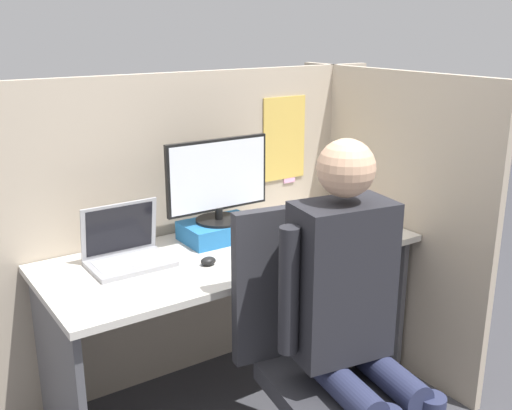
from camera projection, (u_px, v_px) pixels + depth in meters
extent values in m
cube|color=tan|center=(194.00, 227.00, 2.97)|extent=(2.19, 0.04, 1.51)
cube|color=gold|center=(284.00, 138.00, 3.12)|extent=(0.26, 0.01, 0.43)
cube|color=#F4EA66|center=(297.00, 169.00, 3.22)|extent=(0.07, 0.01, 0.07)
cube|color=#EA9EC6|center=(289.00, 176.00, 3.20)|extent=(0.07, 0.01, 0.07)
cube|color=tan|center=(384.00, 219.00, 3.09)|extent=(0.04, 1.32, 1.51)
cube|color=beige|center=(234.00, 252.00, 2.68)|extent=(1.69, 0.69, 0.03)
cube|color=#4C4C51|center=(60.00, 384.00, 2.36)|extent=(0.03, 0.58, 0.73)
cube|color=#4C4C51|center=(362.00, 287.00, 3.23)|extent=(0.03, 0.58, 0.73)
cube|color=#236BAD|center=(219.00, 230.00, 2.79)|extent=(0.34, 0.23, 0.09)
cylinder|color=black|center=(219.00, 220.00, 2.78)|extent=(0.22, 0.22, 0.01)
cylinder|color=black|center=(219.00, 213.00, 2.77)|extent=(0.04, 0.04, 0.06)
cube|color=black|center=(218.00, 175.00, 2.72)|extent=(0.51, 0.02, 0.33)
cube|color=silver|center=(219.00, 175.00, 2.71)|extent=(0.49, 0.00, 0.31)
cube|color=#99999E|center=(130.00, 264.00, 2.49)|extent=(0.33, 0.24, 0.02)
cube|color=silver|center=(129.00, 260.00, 2.50)|extent=(0.28, 0.13, 0.00)
cube|color=#99999E|center=(119.00, 229.00, 2.53)|extent=(0.33, 0.05, 0.23)
cube|color=black|center=(120.00, 229.00, 2.53)|extent=(0.29, 0.04, 0.20)
ellipsoid|color=black|center=(208.00, 261.00, 2.50)|extent=(0.07, 0.05, 0.04)
cube|color=#A31919|center=(360.00, 215.00, 3.07)|extent=(0.04, 0.13, 0.05)
cone|color=orange|center=(336.00, 246.00, 2.66)|extent=(0.04, 0.13, 0.04)
cylinder|color=green|center=(324.00, 241.00, 2.72)|extent=(0.02, 0.02, 0.02)
cube|color=#2D2D33|center=(336.00, 387.00, 2.20)|extent=(0.53, 0.53, 0.07)
cube|color=#2D2D33|center=(287.00, 282.00, 2.28)|extent=(0.44, 0.12, 0.60)
cylinder|color=#282D4C|center=(346.00, 388.00, 2.04)|extent=(0.16, 0.36, 0.11)
cylinder|color=#282D4C|center=(389.00, 375.00, 2.11)|extent=(0.16, 0.36, 0.11)
cube|color=#232328|center=(341.00, 280.00, 2.07)|extent=(0.37, 0.25, 0.56)
sphere|color=#D8A884|center=(346.00, 168.00, 1.96)|extent=(0.20, 0.20, 0.20)
cylinder|color=#232328|center=(289.00, 291.00, 1.99)|extent=(0.07, 0.07, 0.45)
cylinder|color=#232328|center=(389.00, 271.00, 2.16)|extent=(0.07, 0.07, 0.45)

